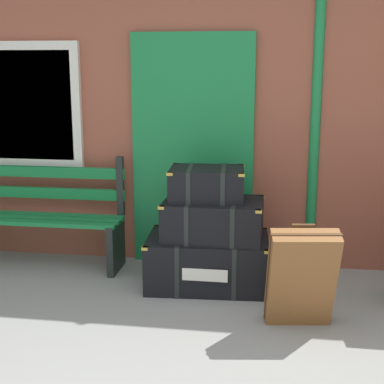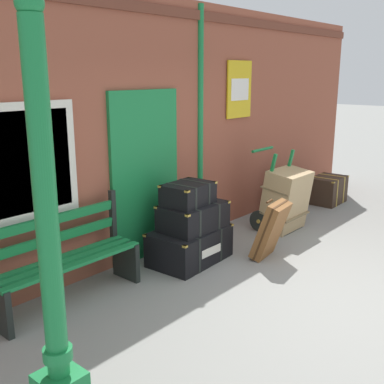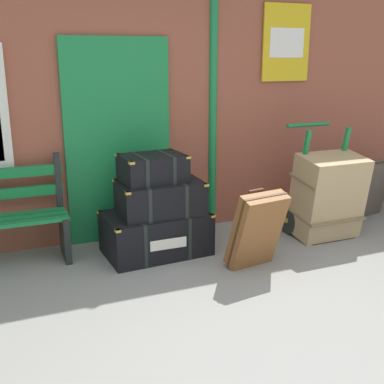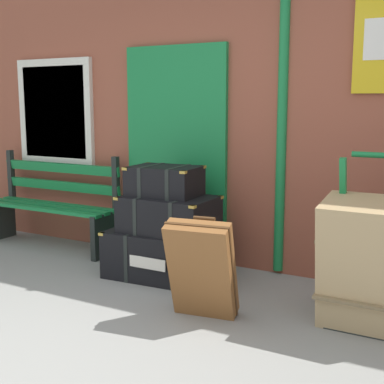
{
  "view_description": "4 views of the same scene",
  "coord_description": "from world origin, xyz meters",
  "px_view_note": "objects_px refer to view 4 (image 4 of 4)",
  "views": [
    {
      "loc": [
        0.4,
        -2.6,
        1.83
      ],
      "look_at": [
        -0.27,
        1.81,
        0.82
      ],
      "focal_mm": 53.05,
      "sensor_mm": 36.0,
      "label": 1
    },
    {
      "loc": [
        -4.27,
        -1.71,
        2.29
      ],
      "look_at": [
        -0.09,
        1.89,
        0.88
      ],
      "focal_mm": 43.67,
      "sensor_mm": 36.0,
      "label": 2
    },
    {
      "loc": [
        -1.53,
        -2.49,
        1.93
      ],
      "look_at": [
        0.2,
        1.78,
        0.62
      ],
      "focal_mm": 45.61,
      "sensor_mm": 36.0,
      "label": 3
    },
    {
      "loc": [
        2.29,
        -2.06,
        1.56
      ],
      "look_at": [
        0.3,
        1.56,
        0.86
      ],
      "focal_mm": 49.56,
      "sensor_mm": 36.0,
      "label": 4
    }
  ],
  "objects_px": {
    "steamer_trunk_top": "(165,181)",
    "porters_trolley": "(376,284)",
    "steamer_trunk_base": "(166,253)",
    "suitcase_slate": "(202,269)",
    "large_brown_trunk": "(373,264)",
    "platform_bench": "(52,206)",
    "steamer_trunk_middle": "(169,214)"
  },
  "relations": [
    {
      "from": "steamer_trunk_base",
      "to": "large_brown_trunk",
      "type": "bearing_deg",
      "value": -8.78
    },
    {
      "from": "steamer_trunk_base",
      "to": "porters_trolley",
      "type": "relative_size",
      "value": 0.88
    },
    {
      "from": "steamer_trunk_base",
      "to": "large_brown_trunk",
      "type": "relative_size",
      "value": 1.13
    },
    {
      "from": "platform_bench",
      "to": "large_brown_trunk",
      "type": "distance_m",
      "value": 3.51
    },
    {
      "from": "steamer_trunk_base",
      "to": "suitcase_slate",
      "type": "relative_size",
      "value": 1.38
    },
    {
      "from": "steamer_trunk_top",
      "to": "suitcase_slate",
      "type": "distance_m",
      "value": 1.15
    },
    {
      "from": "steamer_trunk_top",
      "to": "porters_trolley",
      "type": "xyz_separation_m",
      "value": [
        1.86,
        -0.12,
        -0.6
      ]
    },
    {
      "from": "steamer_trunk_middle",
      "to": "suitcase_slate",
      "type": "relative_size",
      "value": 1.08
    },
    {
      "from": "platform_bench",
      "to": "steamer_trunk_top",
      "type": "xyz_separation_m",
      "value": [
        1.61,
        -0.26,
        0.43
      ]
    },
    {
      "from": "steamer_trunk_middle",
      "to": "suitcase_slate",
      "type": "distance_m",
      "value": 1.0
    },
    {
      "from": "steamer_trunk_base",
      "to": "porters_trolley",
      "type": "height_order",
      "value": "porters_trolley"
    },
    {
      "from": "porters_trolley",
      "to": "suitcase_slate",
      "type": "bearing_deg",
      "value": -151.6
    },
    {
      "from": "steamer_trunk_middle",
      "to": "steamer_trunk_top",
      "type": "height_order",
      "value": "steamer_trunk_top"
    },
    {
      "from": "steamer_trunk_base",
      "to": "suitcase_slate",
      "type": "bearing_deg",
      "value": -43.64
    },
    {
      "from": "platform_bench",
      "to": "large_brown_trunk",
      "type": "height_order",
      "value": "platform_bench"
    },
    {
      "from": "porters_trolley",
      "to": "large_brown_trunk",
      "type": "bearing_deg",
      "value": -90.0
    },
    {
      "from": "platform_bench",
      "to": "steamer_trunk_middle",
      "type": "relative_size",
      "value": 1.96
    },
    {
      "from": "steamer_trunk_middle",
      "to": "suitcase_slate",
      "type": "xyz_separation_m",
      "value": [
        0.69,
        -0.69,
        -0.2
      ]
    },
    {
      "from": "steamer_trunk_base",
      "to": "porters_trolley",
      "type": "distance_m",
      "value": 1.85
    },
    {
      "from": "platform_bench",
      "to": "steamer_trunk_middle",
      "type": "xyz_separation_m",
      "value": [
        1.66,
        -0.29,
        0.14
      ]
    },
    {
      "from": "steamer_trunk_base",
      "to": "porters_trolley",
      "type": "xyz_separation_m",
      "value": [
        1.84,
        -0.11,
        0.06
      ]
    },
    {
      "from": "platform_bench",
      "to": "porters_trolley",
      "type": "xyz_separation_m",
      "value": [
        3.46,
        -0.39,
        -0.17
      ]
    },
    {
      "from": "platform_bench",
      "to": "suitcase_slate",
      "type": "distance_m",
      "value": 2.56
    },
    {
      "from": "platform_bench",
      "to": "suitcase_slate",
      "type": "bearing_deg",
      "value": -22.62
    },
    {
      "from": "platform_bench",
      "to": "steamer_trunk_middle",
      "type": "distance_m",
      "value": 1.7
    },
    {
      "from": "steamer_trunk_base",
      "to": "steamer_trunk_top",
      "type": "distance_m",
      "value": 0.66
    },
    {
      "from": "steamer_trunk_top",
      "to": "large_brown_trunk",
      "type": "relative_size",
      "value": 0.69
    },
    {
      "from": "steamer_trunk_middle",
      "to": "porters_trolley",
      "type": "xyz_separation_m",
      "value": [
        1.8,
        -0.09,
        -0.31
      ]
    },
    {
      "from": "steamer_trunk_base",
      "to": "suitcase_slate",
      "type": "xyz_separation_m",
      "value": [
        0.74,
        -0.71,
        0.17
      ]
    },
    {
      "from": "large_brown_trunk",
      "to": "steamer_trunk_middle",
      "type": "bearing_deg",
      "value": 171.47
    },
    {
      "from": "steamer_trunk_base",
      "to": "large_brown_trunk",
      "type": "xyz_separation_m",
      "value": [
        1.84,
        -0.28,
        0.26
      ]
    },
    {
      "from": "porters_trolley",
      "to": "large_brown_trunk",
      "type": "distance_m",
      "value": 0.26
    }
  ]
}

